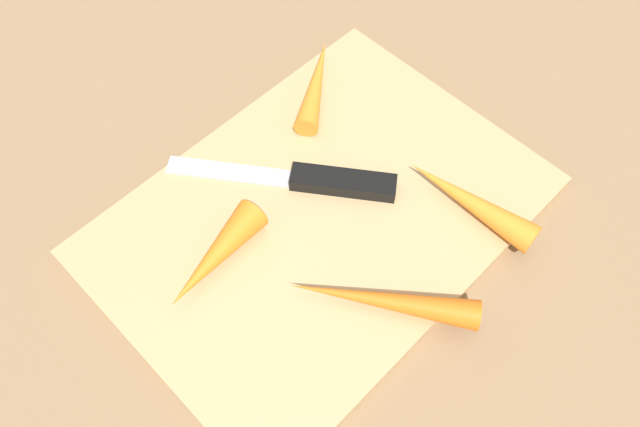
% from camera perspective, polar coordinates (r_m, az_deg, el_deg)
% --- Properties ---
extents(ground_plane, '(1.40, 1.40, 0.00)m').
position_cam_1_polar(ground_plane, '(0.54, 0.00, -0.65)').
color(ground_plane, '#8C6D4C').
extents(cutting_board, '(0.36, 0.26, 0.01)m').
position_cam_1_polar(cutting_board, '(0.53, 0.00, -0.33)').
color(cutting_board, tan).
rests_on(cutting_board, ground_plane).
extents(knife, '(0.14, 0.17, 0.01)m').
position_cam_1_polar(knife, '(0.54, 0.71, 2.97)').
color(knife, '#B7B7BC').
rests_on(knife, cutting_board).
extents(carrot_longest, '(0.10, 0.13, 0.02)m').
position_cam_1_polar(carrot_longest, '(0.48, 5.72, -7.84)').
color(carrot_longest, orange).
rests_on(carrot_longest, cutting_board).
extents(carrot_short, '(0.10, 0.08, 0.02)m').
position_cam_1_polar(carrot_short, '(0.60, -0.36, 11.72)').
color(carrot_short, orange).
rests_on(carrot_short, cutting_board).
extents(carrot_long, '(0.04, 0.12, 0.03)m').
position_cam_1_polar(carrot_long, '(0.53, 13.46, 1.08)').
color(carrot_long, orange).
rests_on(carrot_long, cutting_board).
extents(carrot_shortest, '(0.10, 0.04, 0.03)m').
position_cam_1_polar(carrot_shortest, '(0.50, -9.55, -3.91)').
color(carrot_shortest, orange).
rests_on(carrot_shortest, cutting_board).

